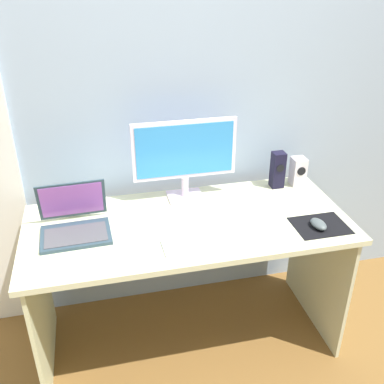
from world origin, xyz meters
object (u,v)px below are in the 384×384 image
(monitor, at_px, (185,155))
(speaker_near_monitor, at_px, (278,170))
(speaker_right, at_px, (298,171))
(fishbowl, at_px, (74,198))
(mouse, at_px, (318,224))
(laptop, at_px, (75,223))
(keyboard_external, at_px, (205,242))

(monitor, height_order, speaker_near_monitor, monitor)
(speaker_right, distance_m, fishbowl, 1.19)
(fishbowl, distance_m, mouse, 1.18)
(speaker_right, height_order, mouse, speaker_right)
(speaker_right, xyz_separation_m, laptop, (-1.19, -0.21, -0.03))
(monitor, relative_size, speaker_near_monitor, 2.64)
(speaker_right, bearing_deg, keyboard_external, -145.36)
(keyboard_external, height_order, mouse, mouse)
(keyboard_external, bearing_deg, speaker_near_monitor, 38.74)
(speaker_near_monitor, height_order, keyboard_external, speaker_near_monitor)
(keyboard_external, relative_size, mouse, 3.76)
(speaker_right, height_order, fishbowl, speaker_right)
(speaker_right, relative_size, keyboard_external, 0.41)
(monitor, relative_size, keyboard_external, 1.40)
(speaker_right, distance_m, keyboard_external, 0.78)
(monitor, bearing_deg, laptop, -159.77)
(speaker_near_monitor, xyz_separation_m, mouse, (0.03, -0.44, -0.08))
(speaker_near_monitor, bearing_deg, keyboard_external, -139.55)
(monitor, bearing_deg, mouse, -38.69)
(monitor, relative_size, speaker_right, 3.38)
(keyboard_external, bearing_deg, speaker_right, 32.94)
(speaker_right, relative_size, fishbowl, 1.04)
(fishbowl, bearing_deg, speaker_right, 0.88)
(speaker_right, xyz_separation_m, fishbowl, (-1.19, -0.02, -0.01))
(laptop, distance_m, mouse, 1.12)
(speaker_right, bearing_deg, laptop, -169.86)
(monitor, relative_size, fishbowl, 3.51)
(fishbowl, height_order, mouse, fishbowl)
(mouse, bearing_deg, speaker_right, 72.55)
(speaker_near_monitor, xyz_separation_m, fishbowl, (-1.07, -0.02, -0.03))
(monitor, distance_m, laptop, 0.63)
(speaker_near_monitor, relative_size, keyboard_external, 0.53)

